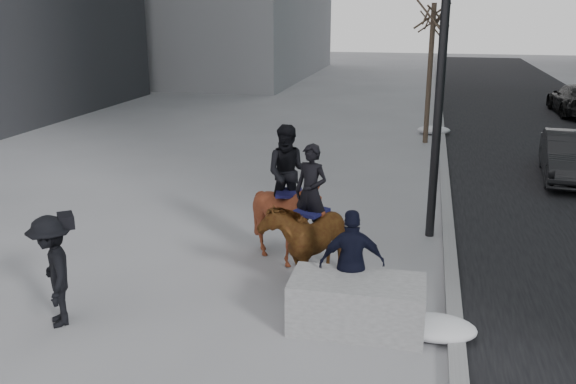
% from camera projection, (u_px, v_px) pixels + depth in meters
% --- Properties ---
extents(ground, '(120.00, 120.00, 0.00)m').
position_uv_depth(ground, '(272.00, 296.00, 10.39)').
color(ground, gray).
rests_on(ground, ground).
extents(curb, '(0.25, 90.00, 0.12)m').
position_uv_depth(curb, '(444.00, 163.00, 19.07)').
color(curb, gray).
rests_on(curb, ground).
extents(planter, '(2.03, 1.02, 0.81)m').
position_uv_depth(planter, '(357.00, 304.00, 9.23)').
color(planter, '#9A9A9D').
rests_on(planter, ground).
extents(car_near, '(1.80, 4.19, 1.34)m').
position_uv_depth(car_near, '(571.00, 157.00, 17.25)').
color(car_near, black).
rests_on(car_near, ground).
extents(tree_near, '(1.20, 1.20, 5.42)m').
position_uv_depth(tree_near, '(430.00, 67.00, 21.44)').
color(tree_near, '#352A1F').
rests_on(tree_near, ground).
extents(tree_far, '(1.20, 1.20, 4.93)m').
position_uv_depth(tree_far, '(430.00, 58.00, 28.67)').
color(tree_far, '#35281F').
rests_on(tree_far, ground).
extents(mounted_left, '(1.54, 2.11, 2.48)m').
position_uv_depth(mounted_left, '(309.00, 233.00, 10.71)').
color(mounted_left, '#461E0E').
rests_on(mounted_left, ground).
extents(mounted_right, '(1.67, 1.81, 2.67)m').
position_uv_depth(mounted_right, '(288.00, 210.00, 11.43)').
color(mounted_right, '#532010').
rests_on(mounted_right, ground).
extents(feeder, '(1.10, 0.97, 1.75)m').
position_uv_depth(feeder, '(352.00, 263.00, 9.53)').
color(feeder, black).
rests_on(feeder, ground).
extents(camera_crew, '(1.21, 1.30, 1.75)m').
position_uv_depth(camera_crew, '(53.00, 271.00, 9.24)').
color(camera_crew, black).
rests_on(camera_crew, ground).
extents(snow_piles, '(1.26, 16.42, 0.32)m').
position_uv_depth(snow_piles, '(434.00, 180.00, 16.80)').
color(snow_piles, silver).
rests_on(snow_piles, ground).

